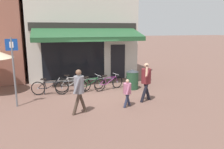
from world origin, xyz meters
The scene contains 12 objects.
ground_plane centered at (0.00, 0.00, 0.00)m, with size 160.00×160.00×0.00m, color brown.
shop_front centered at (-0.14, 4.09, 3.23)m, with size 6.51×4.80×6.47m.
bike_rack_rail centered at (-0.87, 0.40, 0.47)m, with size 3.51×0.04×0.57m.
bicycle_black centered at (-2.32, 0.23, 0.35)m, with size 1.71×0.57×0.79m.
bicycle_silver centered at (-1.25, 0.39, 0.38)m, with size 1.75×0.52×0.87m.
bicycle_green centered at (-0.38, 0.26, 0.35)m, with size 1.64×0.85×0.80m.
bicycle_purple centered at (0.55, 0.27, 0.35)m, with size 1.66×0.69×0.79m.
pedestrian_adult centered at (1.57, -1.88, 1.00)m, with size 0.59×0.67×1.66m.
pedestrian_child centered at (0.57, -2.29, 0.67)m, with size 0.40×0.54×1.13m.
pedestrian_second_adult centered at (-1.35, -2.47, 1.00)m, with size 0.59×0.55×1.65m.
litter_bin centered at (1.76, 0.08, 0.51)m, with size 0.63×0.63×1.02m.
parking_sign centered at (-3.63, -1.01, 1.66)m, with size 0.44×0.07×2.73m.
Camera 1 is at (-2.41, -10.02, 3.04)m, focal length 35.00 mm.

